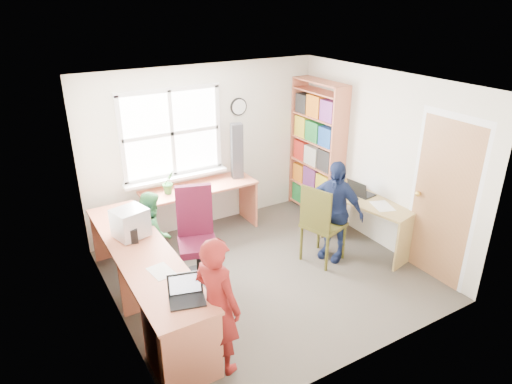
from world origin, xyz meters
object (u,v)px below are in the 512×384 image
at_px(wooden_chair, 320,222).
at_px(crt_monitor, 130,223).
at_px(cd_tower, 237,151).
at_px(right_desk, 369,214).
at_px(swivel_chair, 197,241).
at_px(person_navy, 334,211).
at_px(person_red, 217,305).
at_px(laptop_left, 186,294).
at_px(potted_plant, 169,182).
at_px(laptop_right, 360,192).
at_px(person_green, 153,233).
at_px(bookshelf, 317,152).
at_px(l_desk, 175,287).

distance_m(wooden_chair, crt_monitor, 2.35).
bearing_deg(cd_tower, right_desk, -38.63).
bearing_deg(wooden_chair, swivel_chair, 145.04).
distance_m(crt_monitor, person_navy, 2.56).
bearing_deg(swivel_chair, person_red, -89.44).
relative_size(laptop_left, potted_plant, 1.16).
height_order(crt_monitor, laptop_right, crt_monitor).
bearing_deg(right_desk, swivel_chair, 155.07).
distance_m(person_red, person_green, 1.86).
bearing_deg(cd_tower, laptop_right, -34.77).
bearing_deg(wooden_chair, crt_monitor, 148.67).
bearing_deg(laptop_right, potted_plant, 51.60).
xyz_separation_m(wooden_chair, person_red, (-1.95, -0.99, 0.11)).
bearing_deg(person_navy, right_desk, 59.98).
distance_m(laptop_right, cd_tower, 1.85).
xyz_separation_m(swivel_chair, laptop_left, (-0.66, -1.30, 0.29)).
relative_size(right_desk, person_red, 0.96).
xyz_separation_m(person_green, person_navy, (2.15, -0.86, 0.13)).
height_order(laptop_right, person_navy, person_navy).
xyz_separation_m(potted_plant, person_navy, (1.69, -1.48, -0.23)).
bearing_deg(cd_tower, bookshelf, 2.53).
bearing_deg(laptop_right, right_desk, 173.13).
height_order(right_desk, person_red, person_red).
bearing_deg(wooden_chair, laptop_right, -5.77).
xyz_separation_m(swivel_chair, potted_plant, (0.05, 1.02, 0.40)).
height_order(wooden_chair, person_green, person_green).
height_order(laptop_left, cd_tower, cd_tower).
relative_size(crt_monitor, cd_tower, 0.50).
relative_size(l_desk, bookshelf, 1.40).
bearing_deg(laptop_left, person_green, 97.46).
bearing_deg(cd_tower, person_navy, -53.78).
bearing_deg(crt_monitor, bookshelf, -2.44).
xyz_separation_m(crt_monitor, laptop_right, (3.06, -0.39, -0.15)).
distance_m(right_desk, person_red, 2.92).
xyz_separation_m(right_desk, person_navy, (-0.58, 0.06, 0.16)).
bearing_deg(laptop_left, potted_plant, 88.72).
height_order(crt_monitor, cd_tower, cd_tower).
distance_m(wooden_chair, potted_plant, 2.12).
distance_m(bookshelf, swivel_chair, 2.57).
xyz_separation_m(cd_tower, potted_plant, (-1.09, -0.04, -0.25)).
relative_size(cd_tower, person_green, 0.75).
bearing_deg(person_navy, l_desk, -109.10).
distance_m(laptop_right, person_red, 2.98).
xyz_separation_m(wooden_chair, potted_plant, (-1.46, 1.49, 0.33)).
bearing_deg(crt_monitor, right_desk, -26.22).
distance_m(wooden_chair, laptop_left, 2.33).
bearing_deg(right_desk, potted_plant, 133.54).
bearing_deg(right_desk, laptop_left, -177.67).
relative_size(right_desk, swivel_chair, 1.12).
distance_m(cd_tower, person_green, 1.79).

